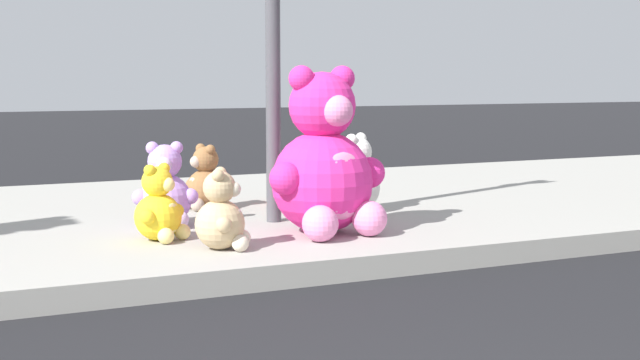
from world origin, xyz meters
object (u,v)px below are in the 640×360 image
Objects in this scene: plush_pink_large at (325,167)px; plush_lavender at (165,192)px; plush_red at (292,180)px; plush_white at (354,180)px; plush_yellow at (160,210)px; plush_tan at (222,217)px; plush_brown at (204,183)px.

plush_lavender is (-0.93, 0.73, -0.22)m from plush_pink_large.
plush_white is (0.29, -0.60, 0.05)m from plush_red.
plush_red is 0.66m from plush_white.
plush_pink_large is 1.42m from plush_red.
plush_yellow is at bearing -108.03° from plush_lavender.
plush_red is 1.00× the size of plush_tan.
plush_lavender is 0.97× the size of plush_white.
plush_pink_large is at bearing -10.21° from plush_yellow.
plush_red is at bearing 39.15° from plush_yellow.
plush_red is at bearing 26.60° from plush_lavender.
plush_brown is 1.68m from plush_tan.
plush_brown is 0.77m from plush_red.
plush_white is at bearing 35.35° from plush_tan.
plush_brown is at bearing 53.39° from plush_lavender.
plush_white is at bearing -64.46° from plush_red.
plush_white is 1.75m from plush_tan.
plush_pink_large is 1.21m from plush_lavender.
plush_tan is (-1.43, -1.01, -0.05)m from plush_white.
plush_brown is at bearing 77.08° from plush_tan.
plush_red is (0.32, 1.36, -0.26)m from plush_pink_large.
plush_lavender is 1.19× the size of plush_red.
plush_tan is at bearing -57.31° from plush_yellow.
plush_red is (1.26, 0.63, -0.04)m from plush_lavender.
plush_white reaches higher than plush_brown.
plush_lavender is (-0.49, -0.66, 0.03)m from plush_brown.
plush_brown reaches higher than plush_yellow.
plush_lavender reaches higher than plush_red.
plush_white is (1.05, -0.63, 0.04)m from plush_brown.
plush_red is 1.84m from plush_yellow.
plush_lavender reaches higher than plush_yellow.
plush_pink_large is at bearing -72.31° from plush_brown.
plush_white reaches higher than plush_tan.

